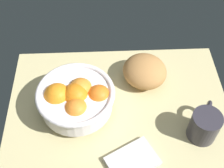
# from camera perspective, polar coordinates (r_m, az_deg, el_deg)

# --- Properties ---
(ground_plane) EXTENTS (0.66, 0.53, 0.03)m
(ground_plane) POSITION_cam_1_polar(r_m,az_deg,el_deg) (0.90, 1.38, -6.47)
(ground_plane) COLOR #C9BC85
(fruit_bowl) EXTENTS (0.22, 0.22, 0.11)m
(fruit_bowl) POSITION_cam_1_polar(r_m,az_deg,el_deg) (0.86, -6.83, -2.67)
(fruit_bowl) COLOR white
(fruit_bowl) RESTS_ON ground
(bread_loaf) EXTENTS (0.19, 0.19, 0.08)m
(bread_loaf) POSITION_cam_1_polar(r_m,az_deg,el_deg) (0.94, 6.22, 2.44)
(bread_loaf) COLOR #B77F46
(bread_loaf) RESTS_ON ground
(napkin_folded) EXTENTS (0.15, 0.14, 0.01)m
(napkin_folded) POSITION_cam_1_polar(r_m,az_deg,el_deg) (0.82, 3.91, -14.36)
(napkin_folded) COLOR silver
(napkin_folded) RESTS_ON ground
(mug) EXTENTS (0.08, 0.12, 0.09)m
(mug) POSITION_cam_1_polar(r_m,az_deg,el_deg) (0.86, 17.11, -7.44)
(mug) COLOR #302D36
(mug) RESTS_ON ground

